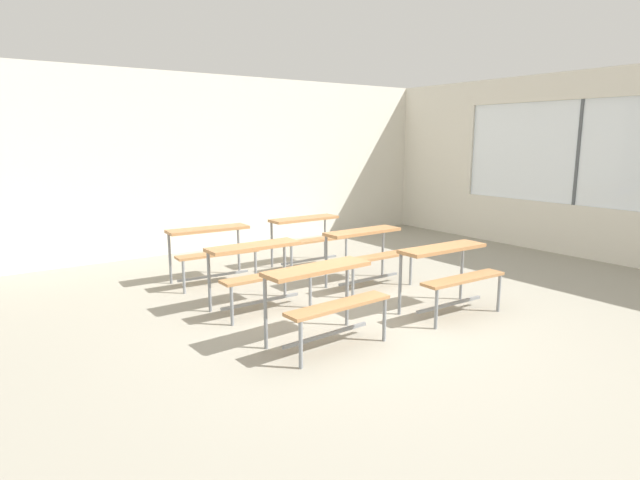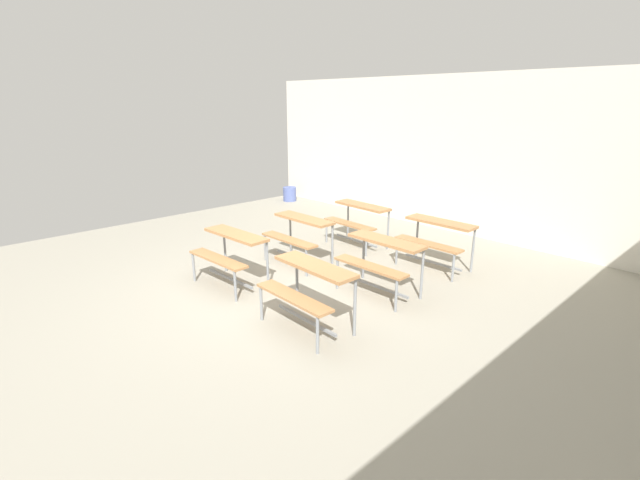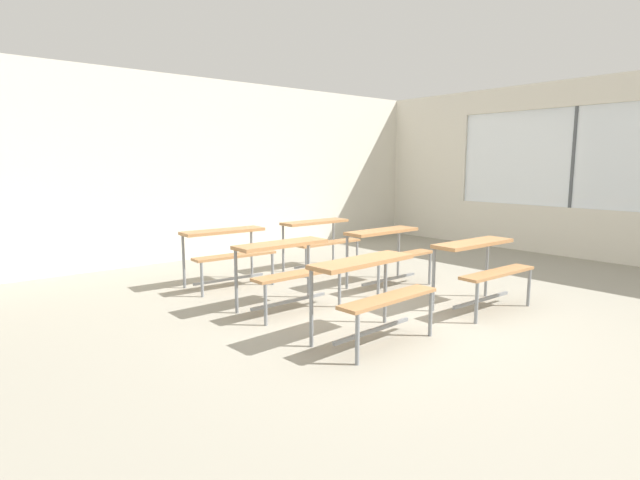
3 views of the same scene
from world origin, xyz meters
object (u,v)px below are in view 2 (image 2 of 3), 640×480
desk_bench_r2c0 (358,215)px  trash_bin (290,194)px  desk_bench_r0c0 (230,247)px  desk_bench_r1c1 (380,254)px  desk_bench_r0c1 (308,282)px  desk_bench_r1c0 (299,230)px  desk_bench_r2c1 (436,233)px

desk_bench_r2c0 → trash_bin: (-3.75, 1.55, -0.38)m
desk_bench_r0c0 → desk_bench_r1c1: bearing=35.3°
desk_bench_r1c1 → trash_bin: size_ratio=3.08×
desk_bench_r0c1 → desk_bench_r1c1: size_ratio=1.01×
desk_bench_r1c1 → trash_bin: desk_bench_r1c1 is taller
desk_bench_r1c1 → trash_bin: (-5.36, 2.90, -0.38)m
desk_bench_r2c0 → trash_bin: desk_bench_r2c0 is taller
desk_bench_r0c0 → desk_bench_r0c1: 1.68m
desk_bench_r1c0 → desk_bench_r2c1: 2.13m
desk_bench_r0c1 → desk_bench_r2c1: bearing=92.8°
desk_bench_r0c1 → desk_bench_r1c0: bearing=143.2°
desk_bench_r1c0 → desk_bench_r1c1: (1.64, 0.01, 0.00)m
desk_bench_r2c1 → trash_bin: bearing=163.7°
desk_bench_r0c0 → desk_bench_r0c1: bearing=-4.8°
desk_bench_r1c0 → trash_bin: size_ratio=3.08×
desk_bench_r1c1 → desk_bench_r1c0: bearing=179.9°
desk_bench_r1c1 → trash_bin: bearing=151.0°
desk_bench_r1c0 → desk_bench_r0c0: bearing=-90.6°
desk_bench_r1c1 → desk_bench_r2c1: (-0.02, 1.37, 0.00)m
desk_bench_r1c1 → desk_bench_r2c1: 1.37m
desk_bench_r1c0 → trash_bin: bearing=141.3°
desk_bench_r1c0 → desk_bench_r1c1: bearing=-0.1°
desk_bench_r0c1 → desk_bench_r1c1: (-0.04, 1.34, 0.00)m
trash_bin → desk_bench_r2c1: bearing=-16.0°
desk_bench_r2c1 → desk_bench_r1c0: bearing=-139.7°
desk_bench_r0c0 → desk_bench_r1c0: (0.00, 1.27, 0.00)m
desk_bench_r0c0 → trash_bin: bearing=128.7°
desk_bench_r0c1 → desk_bench_r2c0: bearing=123.0°
desk_bench_r0c0 → desk_bench_r0c1: size_ratio=1.01×
desk_bench_r2c0 → desk_bench_r0c0: bearing=-88.1°
desk_bench_r1c0 → desk_bench_r2c1: size_ratio=1.00×
trash_bin → desk_bench_r1c0: bearing=-38.1°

